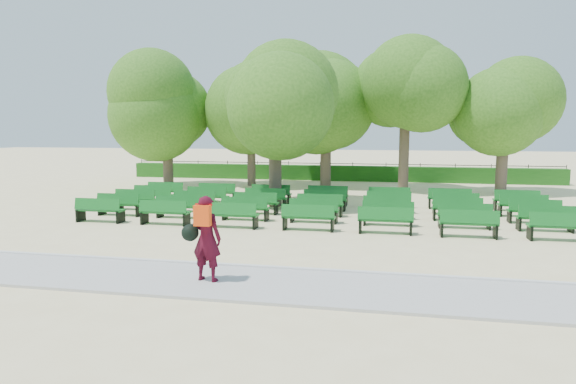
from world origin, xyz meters
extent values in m
plane|color=beige|center=(0.00, 0.00, 0.00)|extent=(120.00, 120.00, 0.00)
cube|color=#ADACA8|center=(0.00, -7.40, 0.03)|extent=(30.00, 2.20, 0.06)
cube|color=silver|center=(0.00, -6.25, 0.05)|extent=(30.00, 0.12, 0.10)
cube|color=#1C5616|center=(0.00, 14.00, 0.45)|extent=(26.00, 0.70, 0.90)
cube|color=#11641E|center=(0.90, 1.06, 0.41)|extent=(1.63, 0.47, 0.05)
cube|color=#11641E|center=(0.90, 0.87, 0.63)|extent=(1.63, 0.14, 0.38)
cylinder|color=brown|center=(-1.23, 3.12, 1.41)|extent=(0.51, 0.51, 2.82)
ellipsoid|color=#3E731E|center=(-1.23, 3.12, 3.97)|extent=(4.19, 4.19, 3.77)
imported|color=#3F0917|center=(-0.19, -7.44, 0.93)|extent=(0.69, 0.51, 1.74)
cube|color=#F3430C|center=(-0.19, -7.64, 1.43)|extent=(0.32, 0.16, 0.41)
sphere|color=black|center=(-0.51, -7.50, 1.05)|extent=(0.35, 0.35, 0.35)
camera|label=1|loc=(3.46, -17.00, 3.11)|focal=32.00mm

